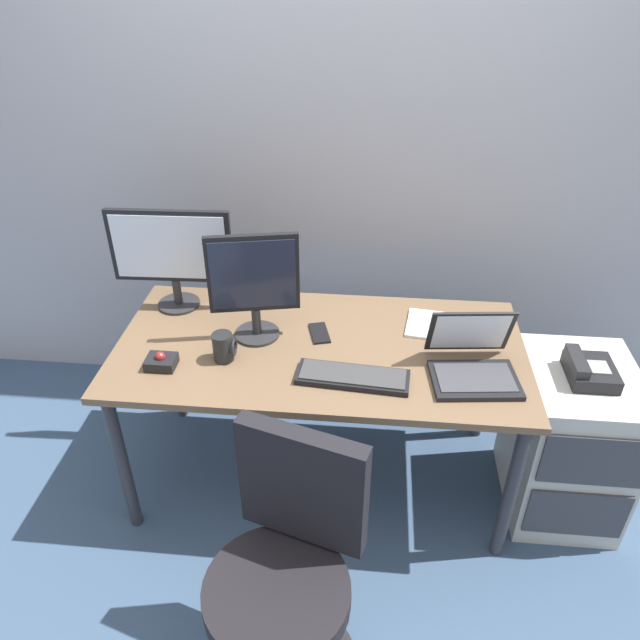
{
  "coord_description": "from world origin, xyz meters",
  "views": [
    {
      "loc": [
        0.18,
        -1.92,
        2.11
      ],
      "look_at": [
        0.0,
        0.0,
        0.85
      ],
      "focal_mm": 33.79,
      "sensor_mm": 36.0,
      "label": 1
    }
  ],
  "objects_px": {
    "office_chair": "(286,585)",
    "monitor_main": "(171,252)",
    "laptop": "(473,362)",
    "coffee_mug": "(224,347)",
    "desk_phone": "(589,370)",
    "trackball_mouse": "(161,361)",
    "keyboard": "(353,377)",
    "monitor_side": "(254,282)",
    "paper_notepad": "(425,324)",
    "cell_phone": "(320,333)",
    "file_cabinet": "(567,440)"
  },
  "relations": [
    {
      "from": "keyboard",
      "to": "paper_notepad",
      "type": "bearing_deg",
      "value": 53.86
    },
    {
      "from": "paper_notepad",
      "to": "cell_phone",
      "type": "relative_size",
      "value": 1.46
    },
    {
      "from": "file_cabinet",
      "to": "laptop",
      "type": "height_order",
      "value": "laptop"
    },
    {
      "from": "coffee_mug",
      "to": "office_chair",
      "type": "bearing_deg",
      "value": -65.4
    },
    {
      "from": "office_chair",
      "to": "desk_phone",
      "type": "bearing_deg",
      "value": 37.09
    },
    {
      "from": "office_chair",
      "to": "monitor_side",
      "type": "height_order",
      "value": "monitor_side"
    },
    {
      "from": "laptop",
      "to": "desk_phone",
      "type": "bearing_deg",
      "value": 9.0
    },
    {
      "from": "office_chair",
      "to": "trackball_mouse",
      "type": "xyz_separation_m",
      "value": [
        -0.55,
        0.65,
        0.33
      ]
    },
    {
      "from": "desk_phone",
      "to": "coffee_mug",
      "type": "distance_m",
      "value": 1.37
    },
    {
      "from": "trackball_mouse",
      "to": "cell_phone",
      "type": "relative_size",
      "value": 0.77
    },
    {
      "from": "monitor_side",
      "to": "paper_notepad",
      "type": "height_order",
      "value": "monitor_side"
    },
    {
      "from": "monitor_main",
      "to": "trackball_mouse",
      "type": "distance_m",
      "value": 0.5
    },
    {
      "from": "desk_phone",
      "to": "monitor_side",
      "type": "xyz_separation_m",
      "value": [
        -1.28,
        0.1,
        0.26
      ]
    },
    {
      "from": "file_cabinet",
      "to": "trackball_mouse",
      "type": "xyz_separation_m",
      "value": [
        -1.61,
        -0.16,
        0.41
      ]
    },
    {
      "from": "file_cabinet",
      "to": "desk_phone",
      "type": "relative_size",
      "value": 3.41
    },
    {
      "from": "monitor_main",
      "to": "paper_notepad",
      "type": "relative_size",
      "value": 2.45
    },
    {
      "from": "laptop",
      "to": "paper_notepad",
      "type": "xyz_separation_m",
      "value": [
        -0.15,
        0.3,
        -0.05
      ]
    },
    {
      "from": "coffee_mug",
      "to": "paper_notepad",
      "type": "distance_m",
      "value": 0.83
    },
    {
      "from": "cell_phone",
      "to": "laptop",
      "type": "bearing_deg",
      "value": -34.36
    },
    {
      "from": "monitor_side",
      "to": "monitor_main",
      "type": "bearing_deg",
      "value": 152.97
    },
    {
      "from": "monitor_side",
      "to": "cell_phone",
      "type": "distance_m",
      "value": 0.35
    },
    {
      "from": "office_chair",
      "to": "paper_notepad",
      "type": "xyz_separation_m",
      "value": [
        0.44,
        1.02,
        0.31
      ]
    },
    {
      "from": "coffee_mug",
      "to": "paper_notepad",
      "type": "xyz_separation_m",
      "value": [
        0.77,
        0.31,
        -0.05
      ]
    },
    {
      "from": "laptop",
      "to": "coffee_mug",
      "type": "xyz_separation_m",
      "value": [
        -0.93,
        -0.0,
        0.0
      ]
    },
    {
      "from": "file_cabinet",
      "to": "desk_phone",
      "type": "xyz_separation_m",
      "value": [
        -0.01,
        -0.02,
        0.38
      ]
    },
    {
      "from": "desk_phone",
      "to": "monitor_main",
      "type": "distance_m",
      "value": 1.71
    },
    {
      "from": "monitor_main",
      "to": "laptop",
      "type": "height_order",
      "value": "monitor_main"
    },
    {
      "from": "office_chair",
      "to": "trackball_mouse",
      "type": "relative_size",
      "value": 8.46
    },
    {
      "from": "monitor_side",
      "to": "coffee_mug",
      "type": "relative_size",
      "value": 3.9
    },
    {
      "from": "monitor_main",
      "to": "monitor_side",
      "type": "height_order",
      "value": "same"
    },
    {
      "from": "laptop",
      "to": "file_cabinet",
      "type": "bearing_deg",
      "value": 10.86
    },
    {
      "from": "file_cabinet",
      "to": "keyboard",
      "type": "xyz_separation_m",
      "value": [
        -0.89,
        -0.17,
        0.4
      ]
    },
    {
      "from": "laptop",
      "to": "keyboard",
      "type": "bearing_deg",
      "value": -169.52
    },
    {
      "from": "monitor_main",
      "to": "laptop",
      "type": "relative_size",
      "value": 1.5
    },
    {
      "from": "desk_phone",
      "to": "trackball_mouse",
      "type": "relative_size",
      "value": 1.82
    },
    {
      "from": "keyboard",
      "to": "coffee_mug",
      "type": "relative_size",
      "value": 3.7
    },
    {
      "from": "office_chair",
      "to": "keyboard",
      "type": "distance_m",
      "value": 0.73
    },
    {
      "from": "trackball_mouse",
      "to": "coffee_mug",
      "type": "distance_m",
      "value": 0.24
    },
    {
      "from": "desk_phone",
      "to": "trackball_mouse",
      "type": "xyz_separation_m",
      "value": [
        -1.6,
        -0.14,
        0.03
      ]
    },
    {
      "from": "file_cabinet",
      "to": "office_chair",
      "type": "distance_m",
      "value": 1.33
    },
    {
      "from": "office_chair",
      "to": "monitor_main",
      "type": "height_order",
      "value": "monitor_main"
    },
    {
      "from": "cell_phone",
      "to": "trackball_mouse",
      "type": "bearing_deg",
      "value": -170.18
    },
    {
      "from": "keyboard",
      "to": "coffee_mug",
      "type": "distance_m",
      "value": 0.5
    },
    {
      "from": "laptop",
      "to": "office_chair",
      "type": "bearing_deg",
      "value": -129.78
    },
    {
      "from": "office_chair",
      "to": "monitor_side",
      "type": "relative_size",
      "value": 2.1
    },
    {
      "from": "monitor_main",
      "to": "coffee_mug",
      "type": "bearing_deg",
      "value": -51.76
    },
    {
      "from": "office_chair",
      "to": "paper_notepad",
      "type": "bearing_deg",
      "value": 66.49
    },
    {
      "from": "laptop",
      "to": "monitor_side",
      "type": "bearing_deg",
      "value": 168.54
    },
    {
      "from": "laptop",
      "to": "paper_notepad",
      "type": "relative_size",
      "value": 1.64
    },
    {
      "from": "desk_phone",
      "to": "monitor_main",
      "type": "xyz_separation_m",
      "value": [
        -1.66,
        0.29,
        0.27
      ]
    }
  ]
}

